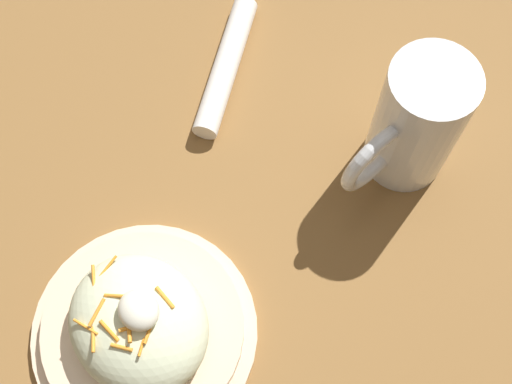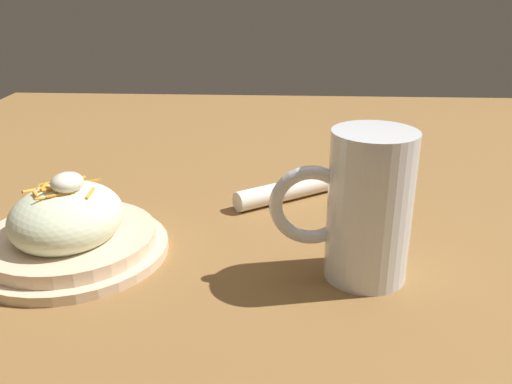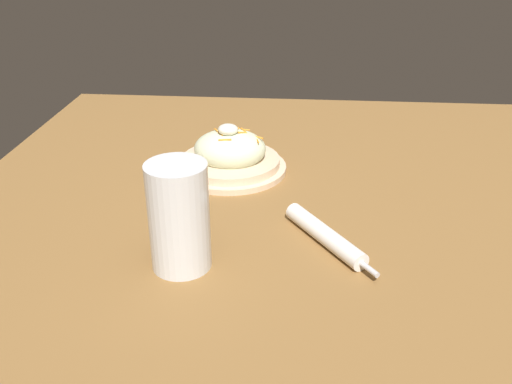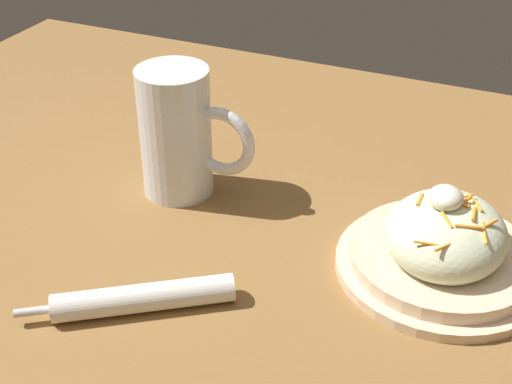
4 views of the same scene
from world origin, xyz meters
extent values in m
plane|color=olive|center=(0.00, 0.00, 0.00)|extent=(1.43, 1.43, 0.00)
cylinder|color=beige|center=(0.21, -0.21, 0.01)|extent=(0.23, 0.23, 0.01)
cylinder|color=beige|center=(0.21, -0.21, 0.02)|extent=(0.20, 0.20, 0.02)
ellipsoid|color=beige|center=(0.21, -0.21, 0.05)|extent=(0.15, 0.13, 0.07)
cylinder|color=orange|center=(0.15, -0.20, 0.07)|extent=(0.01, 0.03, 0.00)
cylinder|color=orange|center=(0.22, -0.24, 0.08)|extent=(0.02, 0.02, 0.00)
cylinder|color=orange|center=(0.21, -0.24, 0.08)|extent=(0.03, 0.01, 0.00)
cylinder|color=orange|center=(0.20, -0.25, 0.08)|extent=(0.02, 0.02, 0.01)
cylinder|color=orange|center=(0.22, -0.22, 0.09)|extent=(0.03, 0.02, 0.01)
cylinder|color=orange|center=(0.19, -0.25, 0.08)|extent=(0.03, 0.01, 0.01)
cylinder|color=orange|center=(0.24, -0.22, 0.08)|extent=(0.01, 0.02, 0.01)
cylinder|color=orange|center=(0.18, -0.21, 0.08)|extent=(0.02, 0.02, 0.01)
cylinder|color=orange|center=(0.22, -0.22, 0.09)|extent=(0.01, 0.03, 0.01)
cylinder|color=orange|center=(0.21, -0.18, 0.08)|extent=(0.03, 0.00, 0.01)
cylinder|color=orange|center=(0.18, -0.23, 0.08)|extent=(0.01, 0.03, 0.01)
cylinder|color=orange|center=(0.23, -0.21, 0.09)|extent=(0.02, 0.03, 0.00)
cylinder|color=orange|center=(0.15, -0.22, 0.07)|extent=(0.03, 0.02, 0.00)
ellipsoid|color=white|center=(0.21, -0.20, 0.09)|extent=(0.04, 0.04, 0.02)
cylinder|color=white|center=(0.24, 0.14, 0.08)|extent=(0.09, 0.09, 0.17)
cylinder|color=orange|center=(0.24, 0.14, 0.05)|extent=(0.08, 0.08, 0.10)
cylinder|color=white|center=(0.24, 0.14, 0.10)|extent=(0.08, 0.08, 0.01)
torus|color=white|center=(0.24, 0.07, 0.08)|extent=(0.02, 0.09, 0.09)
cylinder|color=white|center=(0.02, 0.06, 0.01)|extent=(0.13, 0.17, 0.03)
cylinder|color=silver|center=(-0.04, 0.15, 0.01)|extent=(0.03, 0.03, 0.01)
camera|label=1|loc=(0.39, -0.22, 0.73)|focal=49.26mm
camera|label=2|loc=(0.78, 0.04, 0.32)|focal=38.49mm
camera|label=3|loc=(0.07, 0.83, 0.48)|focal=38.97mm
camera|label=4|loc=(-0.44, -0.27, 0.50)|focal=49.77mm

